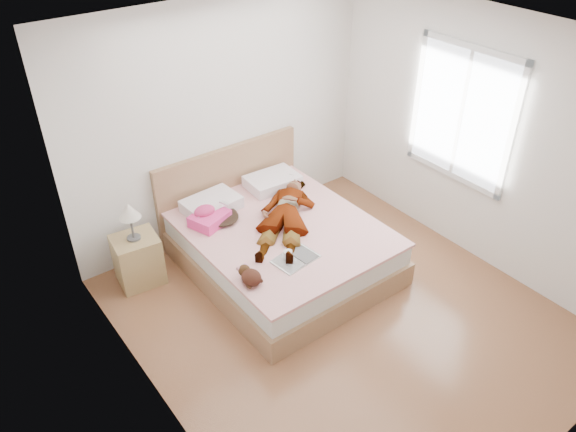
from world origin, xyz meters
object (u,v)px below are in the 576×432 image
at_px(plush_toy, 250,276).
at_px(nightstand, 137,256).
at_px(coffee_mug, 288,255).
at_px(bed, 277,242).
at_px(magazine, 296,259).
at_px(woman, 286,210).
at_px(phone, 224,203).
at_px(towel, 208,217).

bearing_deg(plush_toy, nightstand, 114.36).
distance_m(coffee_mug, nightstand, 1.57).
bearing_deg(bed, magazine, -110.19).
distance_m(woman, phone, 0.64).
distance_m(phone, coffee_mug, 0.97).
height_order(towel, nightstand, nightstand).
bearing_deg(plush_toy, towel, 79.87).
xyz_separation_m(phone, nightstand, (-0.92, 0.20, -0.38)).
bearing_deg(nightstand, bed, -25.35).
bearing_deg(bed, nightstand, 154.65).
xyz_separation_m(woman, towel, (-0.68, 0.41, -0.03)).
height_order(bed, plush_toy, bed).
distance_m(woman, bed, 0.36).
height_order(phone, nightstand, nightstand).
bearing_deg(phone, plush_toy, -155.21).
bearing_deg(nightstand, plush_toy, -65.64).
relative_size(bed, nightstand, 2.22).
xyz_separation_m(magazine, plush_toy, (-0.53, -0.02, 0.07)).
bearing_deg(towel, magazine, -71.41).
height_order(woman, coffee_mug, woman).
distance_m(towel, plush_toy, 1.05).
height_order(woman, nightstand, nightstand).
xyz_separation_m(bed, magazine, (-0.22, -0.59, 0.24)).
distance_m(bed, coffee_mug, 0.67).
bearing_deg(woman, phone, -173.97).
distance_m(woman, nightstand, 1.58).
bearing_deg(nightstand, coffee_mug, -48.32).
height_order(towel, magazine, towel).
bearing_deg(towel, nightstand, 165.72).
bearing_deg(plush_toy, bed, 39.35).
relative_size(woman, coffee_mug, 12.06).
distance_m(phone, nightstand, 1.02).
bearing_deg(coffee_mug, bed, 63.51).
height_order(woman, phone, woman).
relative_size(bed, magazine, 4.66).
xyz_separation_m(woman, magazine, (-0.34, -0.60, -0.10)).
distance_m(towel, magazine, 1.07).
distance_m(phone, plush_toy, 1.09).
xyz_separation_m(woman, bed, (-0.13, -0.01, -0.34)).
relative_size(phone, towel, 0.22).
distance_m(woman, magazine, 0.70).
height_order(towel, plush_toy, towel).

